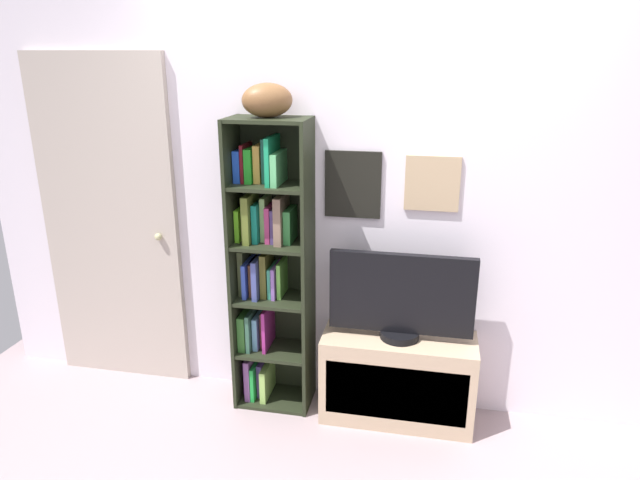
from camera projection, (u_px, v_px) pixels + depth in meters
back_wall at (369, 193)px, 3.16m from camera, size 4.80×0.08×2.59m
bookshelf at (267, 267)px, 3.27m from camera, size 0.45×0.29×1.72m
football at (267, 100)px, 2.94m from camera, size 0.32×0.28×0.18m
tv_stand at (397, 378)px, 3.26m from camera, size 0.87×0.34×0.52m
television at (401, 297)px, 3.10m from camera, size 0.80×0.22×0.50m
door at (110, 225)px, 3.50m from camera, size 0.89×0.09×2.06m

